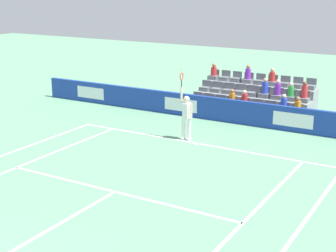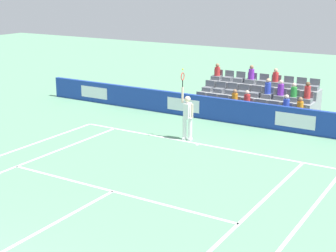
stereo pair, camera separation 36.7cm
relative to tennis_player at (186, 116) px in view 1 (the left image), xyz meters
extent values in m
cube|color=white|center=(-0.67, 0.23, -0.99)|extent=(10.97, 0.10, 0.01)
cube|color=white|center=(-0.67, 5.72, -0.99)|extent=(8.23, 0.10, 0.01)
cube|color=white|center=(-0.67, 8.92, -0.99)|extent=(0.10, 6.40, 0.01)
cube|color=white|center=(3.45, 6.18, -0.99)|extent=(0.10, 11.89, 0.01)
cube|color=white|center=(-4.78, 6.18, -0.99)|extent=(0.10, 11.89, 0.01)
cube|color=white|center=(-6.15, 6.18, -0.99)|extent=(0.10, 11.89, 0.01)
cube|color=white|center=(-0.67, 0.33, -0.99)|extent=(0.10, 0.20, 0.01)
cube|color=#193899|center=(-0.67, -3.28, -0.46)|extent=(21.42, 0.20, 1.06)
cube|color=white|center=(-3.34, -3.17, -0.46)|extent=(1.71, 0.01, 0.59)
cube|color=white|center=(2.01, -3.17, -0.46)|extent=(1.71, 0.01, 0.59)
cube|color=white|center=(7.37, -3.17, -0.46)|extent=(1.71, 0.01, 0.59)
cylinder|color=white|center=(-0.13, -0.02, -0.54)|extent=(0.16, 0.16, 0.90)
cylinder|color=white|center=(0.11, 0.01, -0.54)|extent=(0.16, 0.16, 0.90)
cube|color=white|center=(-0.13, -0.02, -0.95)|extent=(0.15, 0.27, 0.08)
cube|color=white|center=(0.11, 0.01, -0.95)|extent=(0.15, 0.27, 0.08)
cube|color=white|center=(-0.01, 0.00, 0.21)|extent=(0.26, 0.38, 0.60)
sphere|color=beige|center=(-0.01, 0.00, 0.67)|extent=(0.24, 0.24, 0.24)
cylinder|color=beige|center=(0.21, 0.02, 0.82)|extent=(0.09, 0.09, 0.62)
cylinder|color=beige|center=(-0.23, 0.02, 0.23)|extent=(0.09, 0.09, 0.56)
cylinder|color=black|center=(0.21, 0.02, 1.27)|extent=(0.04, 0.04, 0.28)
torus|color=red|center=(0.21, 0.02, 1.55)|extent=(0.06, 0.31, 0.31)
sphere|color=#D1E533|center=(0.21, 0.02, 1.83)|extent=(0.07, 0.07, 0.07)
cube|color=gray|center=(-0.67, -4.35, -0.78)|extent=(5.58, 0.95, 0.42)
cube|color=slate|center=(-3.15, -4.35, -0.47)|extent=(0.48, 0.44, 0.20)
cube|color=slate|center=(-3.15, -4.55, -0.22)|extent=(0.48, 0.04, 0.30)
cube|color=slate|center=(-2.53, -4.35, -0.47)|extent=(0.48, 0.44, 0.20)
cube|color=slate|center=(-2.53, -4.55, -0.22)|extent=(0.48, 0.04, 0.30)
cube|color=slate|center=(-1.91, -4.35, -0.47)|extent=(0.48, 0.44, 0.20)
cube|color=slate|center=(-1.91, -4.55, -0.22)|extent=(0.48, 0.04, 0.30)
cube|color=slate|center=(-1.29, -4.35, -0.47)|extent=(0.48, 0.44, 0.20)
cube|color=slate|center=(-1.29, -4.55, -0.22)|extent=(0.48, 0.04, 0.30)
cube|color=slate|center=(-0.67, -4.35, -0.47)|extent=(0.48, 0.44, 0.20)
cube|color=slate|center=(-0.67, -4.55, -0.22)|extent=(0.48, 0.04, 0.30)
cube|color=slate|center=(-0.05, -4.35, -0.47)|extent=(0.48, 0.44, 0.20)
cube|color=slate|center=(-0.05, -4.55, -0.22)|extent=(0.48, 0.04, 0.30)
cube|color=slate|center=(0.57, -4.35, -0.47)|extent=(0.48, 0.44, 0.20)
cube|color=slate|center=(0.57, -4.55, -0.22)|extent=(0.48, 0.04, 0.30)
cube|color=slate|center=(1.19, -4.35, -0.47)|extent=(0.48, 0.44, 0.20)
cube|color=slate|center=(1.19, -4.55, -0.22)|extent=(0.48, 0.04, 0.30)
cube|color=slate|center=(1.81, -4.35, -0.47)|extent=(0.48, 0.44, 0.20)
cube|color=slate|center=(1.81, -4.55, -0.22)|extent=(0.48, 0.04, 0.30)
cube|color=gray|center=(-0.67, -5.30, -0.57)|extent=(5.58, 0.95, 0.84)
cube|color=slate|center=(-3.15, -5.30, -0.05)|extent=(0.48, 0.44, 0.20)
cube|color=slate|center=(-3.15, -5.50, 0.20)|extent=(0.48, 0.04, 0.30)
cube|color=slate|center=(-2.53, -5.30, -0.05)|extent=(0.48, 0.44, 0.20)
cube|color=slate|center=(-2.53, -5.50, 0.20)|extent=(0.48, 0.04, 0.30)
cube|color=slate|center=(-1.91, -5.30, -0.05)|extent=(0.48, 0.44, 0.20)
cube|color=slate|center=(-1.91, -5.50, 0.20)|extent=(0.48, 0.04, 0.30)
cube|color=slate|center=(-1.29, -5.30, -0.05)|extent=(0.48, 0.44, 0.20)
cube|color=slate|center=(-1.29, -5.50, 0.20)|extent=(0.48, 0.04, 0.30)
cube|color=slate|center=(-0.67, -5.30, -0.05)|extent=(0.48, 0.44, 0.20)
cube|color=slate|center=(-0.67, -5.50, 0.20)|extent=(0.48, 0.04, 0.30)
cube|color=slate|center=(-0.05, -5.30, -0.05)|extent=(0.48, 0.44, 0.20)
cube|color=slate|center=(-0.05, -5.50, 0.20)|extent=(0.48, 0.04, 0.30)
cube|color=slate|center=(0.57, -5.30, -0.05)|extent=(0.48, 0.44, 0.20)
cube|color=slate|center=(0.57, -5.50, 0.20)|extent=(0.48, 0.04, 0.30)
cube|color=slate|center=(1.19, -5.30, -0.05)|extent=(0.48, 0.44, 0.20)
cube|color=slate|center=(1.19, -5.50, 0.20)|extent=(0.48, 0.04, 0.30)
cube|color=slate|center=(1.81, -5.30, -0.05)|extent=(0.48, 0.44, 0.20)
cube|color=slate|center=(1.81, -5.50, 0.20)|extent=(0.48, 0.04, 0.30)
cube|color=gray|center=(-0.67, -6.25, -0.36)|extent=(5.58, 0.95, 1.26)
cube|color=slate|center=(-3.15, -6.25, 0.37)|extent=(0.48, 0.44, 0.20)
cube|color=slate|center=(-3.15, -6.45, 0.62)|extent=(0.48, 0.04, 0.30)
cube|color=slate|center=(-2.53, -6.25, 0.37)|extent=(0.48, 0.44, 0.20)
cube|color=slate|center=(-2.53, -6.45, 0.62)|extent=(0.48, 0.04, 0.30)
cube|color=slate|center=(-1.91, -6.25, 0.37)|extent=(0.48, 0.44, 0.20)
cube|color=slate|center=(-1.91, -6.45, 0.62)|extent=(0.48, 0.04, 0.30)
cube|color=slate|center=(-1.29, -6.25, 0.37)|extent=(0.48, 0.44, 0.20)
cube|color=slate|center=(-1.29, -6.45, 0.62)|extent=(0.48, 0.04, 0.30)
cube|color=slate|center=(-0.67, -6.25, 0.37)|extent=(0.48, 0.44, 0.20)
cube|color=slate|center=(-0.67, -6.45, 0.62)|extent=(0.48, 0.04, 0.30)
cube|color=slate|center=(-0.05, -6.25, 0.37)|extent=(0.48, 0.44, 0.20)
cube|color=slate|center=(-0.05, -6.45, 0.62)|extent=(0.48, 0.04, 0.30)
cube|color=slate|center=(0.57, -6.25, 0.37)|extent=(0.48, 0.44, 0.20)
cube|color=slate|center=(0.57, -6.45, 0.62)|extent=(0.48, 0.04, 0.30)
cube|color=slate|center=(1.19, -6.25, 0.37)|extent=(0.48, 0.44, 0.20)
cube|color=slate|center=(1.19, -6.45, 0.62)|extent=(0.48, 0.04, 0.30)
cube|color=slate|center=(1.81, -6.25, 0.37)|extent=(0.48, 0.44, 0.20)
cube|color=slate|center=(1.81, -6.45, 0.62)|extent=(0.48, 0.04, 0.30)
cylinder|color=red|center=(1.81, -6.30, 0.68)|extent=(0.28, 0.28, 0.43)
sphere|color=#9E7251|center=(1.81, -6.30, 0.99)|extent=(0.20, 0.20, 0.20)
cylinder|color=red|center=(-0.67, -4.40, -0.13)|extent=(0.28, 0.28, 0.48)
sphere|color=beige|center=(-0.67, -4.40, 0.21)|extent=(0.20, 0.20, 0.20)
cylinder|color=purple|center=(-0.05, -6.30, 0.71)|extent=(0.28, 0.28, 0.49)
sphere|color=#9E7251|center=(-0.05, -6.30, 1.06)|extent=(0.20, 0.20, 0.20)
cylinder|color=purple|center=(-1.91, -5.35, 0.30)|extent=(0.28, 0.28, 0.51)
sphere|color=beige|center=(-1.91, -5.35, 0.66)|extent=(0.20, 0.20, 0.20)
cylinder|color=red|center=(-1.29, -6.30, 0.69)|extent=(0.28, 0.28, 0.44)
sphere|color=#D3A884|center=(-1.29, -6.30, 1.01)|extent=(0.20, 0.20, 0.20)
cylinder|color=blue|center=(-2.53, -4.40, -0.13)|extent=(0.28, 0.28, 0.49)
sphere|color=beige|center=(-2.53, -4.40, 0.22)|extent=(0.20, 0.20, 0.20)
cylinder|color=orange|center=(-0.05, -4.40, -0.14)|extent=(0.28, 0.28, 0.46)
sphere|color=#9E7251|center=(-0.05, -4.40, 0.19)|extent=(0.20, 0.20, 0.20)
cylinder|color=green|center=(-2.53, -5.35, 0.27)|extent=(0.28, 0.28, 0.44)
sphere|color=beige|center=(-2.53, -5.35, 0.59)|extent=(0.20, 0.20, 0.20)
cylinder|color=orange|center=(-3.15, -4.40, -0.15)|extent=(0.28, 0.28, 0.45)
sphere|color=#9E7251|center=(-3.15, -4.40, 0.18)|extent=(0.20, 0.20, 0.20)
cylinder|color=red|center=(-3.15, -5.35, 0.32)|extent=(0.28, 0.28, 0.55)
sphere|color=brown|center=(-3.15, -5.35, 0.70)|extent=(0.20, 0.20, 0.20)
cylinder|color=blue|center=(-1.29, -5.35, 0.31)|extent=(0.28, 0.28, 0.52)
sphere|color=#D3A884|center=(-1.29, -5.35, 0.67)|extent=(0.20, 0.20, 0.20)
camera|label=1|loc=(-9.23, 17.17, 5.09)|focal=54.61mm
camera|label=2|loc=(-9.55, 16.98, 5.09)|focal=54.61mm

